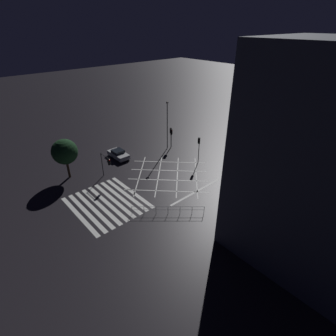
{
  "coord_description": "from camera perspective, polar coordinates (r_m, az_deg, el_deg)",
  "views": [
    {
      "loc": [
        23.98,
        -21.35,
        19.14
      ],
      "look_at": [
        0.0,
        0.0,
        1.16
      ],
      "focal_mm": 28.0,
      "sensor_mm": 36.0,
      "label": 1
    }
  ],
  "objects": [
    {
      "name": "ground_plane",
      "position": [
        37.37,
        -0.0,
        -1.56
      ],
      "size": [
        200.0,
        200.0,
        0.0
      ],
      "primitive_type": "plane",
      "color": "black"
    },
    {
      "name": "road_markings",
      "position": [
        33.59,
        -8.94,
        -5.89
      ],
      "size": [
        13.6,
        20.51,
        0.01
      ],
      "color": "silver",
      "rests_on": "ground_plane"
    },
    {
      "name": "traffic_light_ne_cross",
      "position": [
        36.48,
        14.33,
        1.85
      ],
      "size": [
        0.36,
        0.39,
        4.07
      ],
      "rotation": [
        0.0,
        0.0,
        -1.57
      ],
      "color": "#2D2D30",
      "rests_on": "ground_plane"
    },
    {
      "name": "traffic_light_sw_main",
      "position": [
        36.12,
        -13.31,
        1.28
      ],
      "size": [
        2.43,
        0.36,
        3.64
      ],
      "color": "#2D2D30",
      "rests_on": "ground_plane"
    },
    {
      "name": "traffic_light_nw_main",
      "position": [
        44.65,
        0.74,
        7.28
      ],
      "size": [
        0.39,
        0.36,
        3.41
      ],
      "color": "#2D2D30",
      "rests_on": "ground_plane"
    },
    {
      "name": "traffic_light_ne_main",
      "position": [
        36.94,
        15.03,
        2.41
      ],
      "size": [
        0.39,
        0.36,
        4.33
      ],
      "rotation": [
        0.0,
        0.0,
        3.14
      ],
      "color": "#2D2D30",
      "rests_on": "ground_plane"
    },
    {
      "name": "traffic_light_median_north",
      "position": [
        39.71,
        6.71,
        5.01
      ],
      "size": [
        0.36,
        0.39,
        4.16
      ],
      "rotation": [
        0.0,
        0.0,
        -1.57
      ],
      "color": "#2D2D30",
      "rests_on": "ground_plane"
    },
    {
      "name": "traffic_light_nw_cross",
      "position": [
        44.89,
        0.62,
        7.53
      ],
      "size": [
        0.36,
        0.39,
        3.53
      ],
      "rotation": [
        0.0,
        0.0,
        -1.57
      ],
      "color": "#2D2D30",
      "rests_on": "ground_plane"
    },
    {
      "name": "street_lamp_east",
      "position": [
        33.94,
        16.37,
        5.86
      ],
      "size": [
        0.62,
        0.62,
        8.19
      ],
      "color": "#2D2D30",
      "rests_on": "ground_plane"
    },
    {
      "name": "street_lamp_west",
      "position": [
        43.5,
        -0.17,
        10.53
      ],
      "size": [
        0.41,
        0.41,
        8.16
      ],
      "color": "#2D2D30",
      "rests_on": "ground_plane"
    },
    {
      "name": "street_lamp_far",
      "position": [
        25.22,
        12.52,
        -2.11
      ],
      "size": [
        0.53,
        0.53,
        8.92
      ],
      "color": "#2D2D30",
      "rests_on": "ground_plane"
    },
    {
      "name": "street_tree_near",
      "position": [
        37.71,
        -21.58,
        3.29
      ],
      "size": [
        3.45,
        3.45,
        5.66
      ],
      "color": "#38281C",
      "rests_on": "ground_plane"
    },
    {
      "name": "waiting_car",
      "position": [
        42.7,
        -10.76,
        2.99
      ],
      "size": [
        4.03,
        1.84,
        1.3
      ],
      "color": "#B7BABC",
      "rests_on": "ground_plane"
    },
    {
      "name": "pedestrian_railing",
      "position": [
        29.87,
        -0.0,
        -8.94
      ],
      "size": [
        5.48,
        6.15,
        1.05
      ],
      "rotation": [
        0.0,
        0.0,
        0.84
      ],
      "color": "gray",
      "rests_on": "ground_plane"
    }
  ]
}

